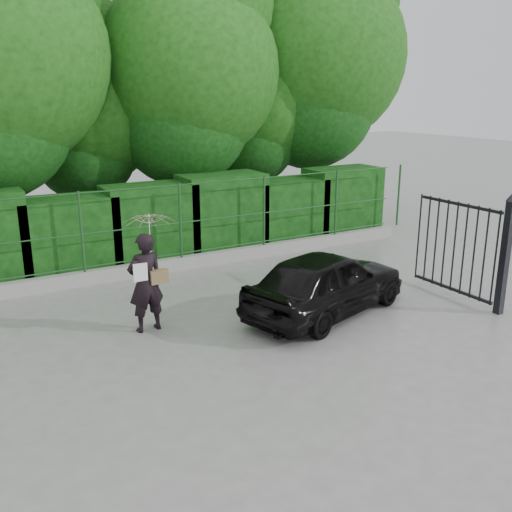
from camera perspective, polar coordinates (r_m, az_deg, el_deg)
ground at (r=9.95m, az=0.59°, el=-8.42°), size 80.00×80.00×0.00m
kerb at (r=13.72m, az=-8.96°, el=-0.96°), size 14.00×0.25×0.30m
fence at (r=13.53m, az=-8.28°, el=3.44°), size 14.13×0.06×1.80m
hedge at (r=14.41m, az=-10.63°, el=3.18°), size 14.20×1.20×2.11m
trees at (r=16.57m, az=-10.05°, el=17.57°), size 17.10×6.15×8.08m
gate at (r=11.97m, az=21.85°, el=0.69°), size 0.22×2.33×2.36m
woman at (r=10.13m, az=-10.73°, el=-0.13°), size 0.93×0.88×2.12m
car at (r=10.97m, az=7.05°, el=-2.61°), size 3.98×2.49×1.26m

